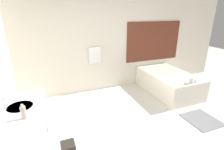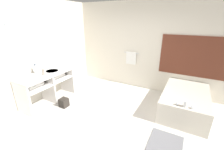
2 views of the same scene
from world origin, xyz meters
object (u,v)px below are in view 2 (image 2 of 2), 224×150
(water_bottle_1, at_px, (36,69))
(soap_dispenser, at_px, (43,72))
(waste_bin, at_px, (64,103))
(bathtub, at_px, (185,101))

(water_bottle_1, height_order, soap_dispenser, water_bottle_1)
(water_bottle_1, height_order, waste_bin, water_bottle_1)
(bathtub, bearing_deg, waste_bin, -155.46)
(waste_bin, bearing_deg, water_bottle_1, -168.61)
(bathtub, bearing_deg, soap_dispenser, -156.94)
(bathtub, distance_m, water_bottle_1, 3.85)
(bathtub, xyz_separation_m, soap_dispenser, (-3.26, -1.39, 0.64))
(water_bottle_1, distance_m, waste_bin, 1.12)
(soap_dispenser, distance_m, waste_bin, 0.95)
(bathtub, distance_m, waste_bin, 3.08)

